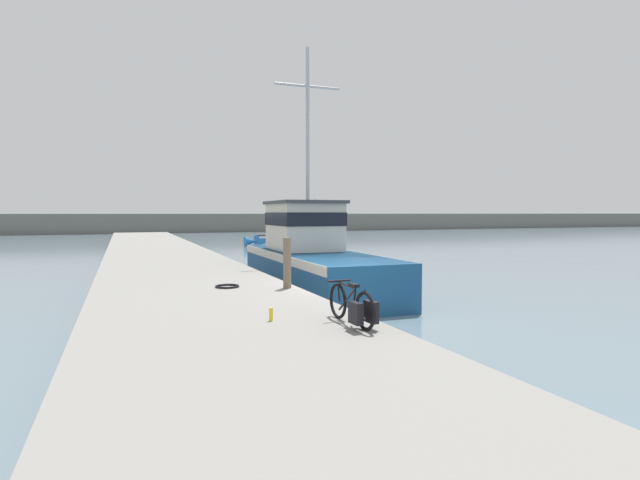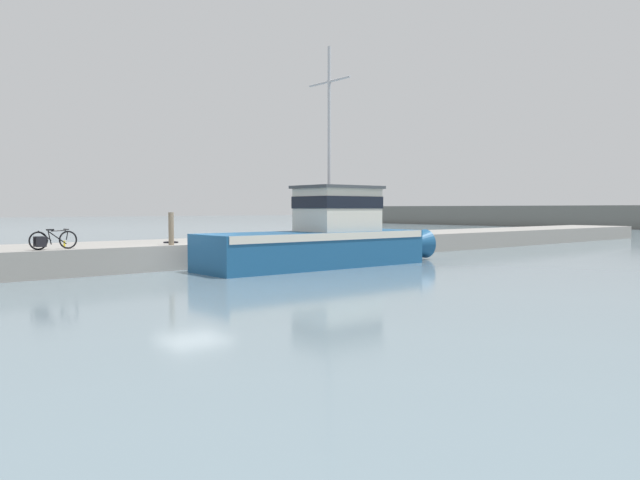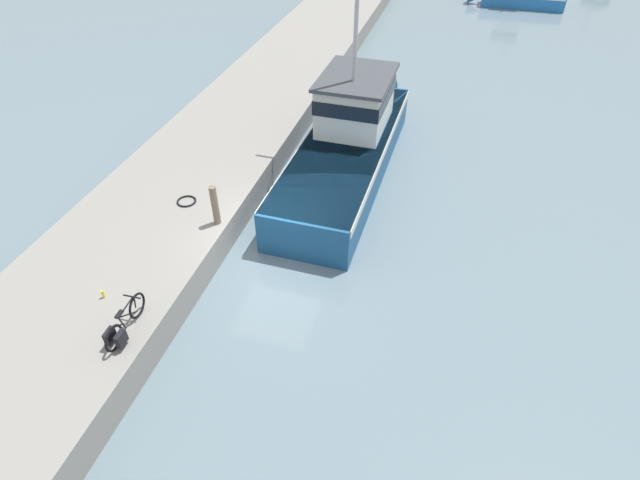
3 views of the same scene
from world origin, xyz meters
The scene contains 7 objects.
ground_plane centered at (0.00, 0.00, 0.00)m, with size 320.00×320.00×0.00m, color slate.
dock_pier centered at (-3.85, 0.00, 0.49)m, with size 4.92×80.00×0.97m, color gray.
fishing_boat_main centered at (0.98, 5.58, 1.22)m, with size 3.06×11.73×8.99m.
bicycle_touring centered at (-1.96, -4.46, 1.29)m, with size 0.46×1.64×0.71m.
mooring_post centered at (-1.70, 0.00, 1.60)m, with size 0.20×0.20×1.27m, color #756651.
hose_coil centered at (-3.08, 0.68, 1.00)m, with size 0.61×0.61×0.06m, color black.
water_bottle_by_bike centered at (-3.15, -3.56, 1.09)m, with size 0.07×0.07×0.23m, color yellow.
Camera 3 is at (4.42, -10.31, 10.15)m, focal length 28.00 mm.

